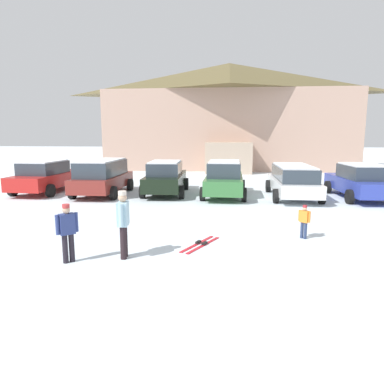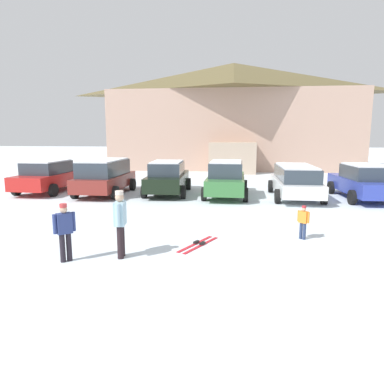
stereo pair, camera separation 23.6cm
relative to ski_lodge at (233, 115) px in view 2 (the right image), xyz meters
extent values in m
plane|color=silver|center=(-0.39, -27.64, -4.75)|extent=(160.00, 160.00, 0.00)
cube|color=tan|center=(0.00, 0.05, -1.42)|extent=(20.92, 9.36, 6.65)
pyramid|color=brown|center=(0.00, 0.05, 3.27)|extent=(21.52, 9.97, 2.72)
cube|color=tan|center=(0.00, -5.53, -3.55)|extent=(3.60, 1.80, 2.40)
cube|color=red|center=(-9.65, -15.36, -4.09)|extent=(2.06, 4.74, 0.68)
cube|color=#2D3842|center=(-9.66, -15.59, -3.45)|extent=(1.74, 2.49, 0.60)
cube|color=white|center=(-9.66, -15.59, -3.12)|extent=(1.62, 2.37, 0.06)
cylinder|color=black|center=(-10.58, -13.87, -4.43)|extent=(0.25, 0.65, 0.64)
cylinder|color=black|center=(-8.59, -13.96, -4.43)|extent=(0.25, 0.65, 0.64)
cylinder|color=black|center=(-10.71, -16.75, -4.43)|extent=(0.25, 0.65, 0.64)
cylinder|color=black|center=(-8.72, -16.84, -4.43)|extent=(0.25, 0.65, 0.64)
cube|color=maroon|center=(-6.43, -15.86, -4.10)|extent=(1.91, 4.43, 0.66)
cube|color=#2D3842|center=(-6.44, -15.95, -3.41)|extent=(1.67, 3.37, 0.73)
cube|color=white|center=(-6.44, -15.95, -3.01)|extent=(1.56, 3.20, 0.06)
cylinder|color=black|center=(-7.42, -14.49, -4.43)|extent=(0.23, 0.64, 0.64)
cylinder|color=black|center=(-5.42, -14.51, -4.43)|extent=(0.23, 0.64, 0.64)
cylinder|color=black|center=(-7.45, -17.22, -4.43)|extent=(0.23, 0.64, 0.64)
cylinder|color=black|center=(-5.45, -17.24, -4.43)|extent=(0.23, 0.64, 0.64)
cube|color=black|center=(-3.31, -15.33, -4.08)|extent=(1.87, 4.50, 0.69)
cube|color=#2D3842|center=(-3.31, -15.55, -3.43)|extent=(1.60, 2.36, 0.62)
cube|color=white|center=(-3.31, -15.55, -3.09)|extent=(1.49, 2.24, 0.06)
cylinder|color=black|center=(-4.29, -13.98, -4.43)|extent=(0.24, 0.65, 0.64)
cylinder|color=black|center=(-2.42, -13.92, -4.43)|extent=(0.24, 0.65, 0.64)
cylinder|color=black|center=(-4.21, -16.74, -4.43)|extent=(0.24, 0.65, 0.64)
cylinder|color=black|center=(-2.33, -16.68, -4.43)|extent=(0.24, 0.65, 0.64)
cube|color=#367239|center=(-0.34, -15.72, -4.09)|extent=(1.87, 4.48, 0.68)
cube|color=#2D3842|center=(-0.34, -15.94, -3.41)|extent=(1.60, 2.35, 0.69)
cube|color=white|center=(-0.34, -15.94, -3.03)|extent=(1.49, 2.23, 0.06)
cylinder|color=black|center=(-1.24, -14.32, -4.43)|extent=(0.24, 0.65, 0.64)
cylinder|color=black|center=(0.64, -14.37, -4.43)|extent=(0.24, 0.65, 0.64)
cylinder|color=black|center=(-1.32, -17.07, -4.43)|extent=(0.24, 0.65, 0.64)
cylinder|color=black|center=(0.56, -17.12, -4.43)|extent=(0.24, 0.65, 0.64)
cube|color=silver|center=(2.95, -15.85, -4.14)|extent=(1.88, 4.82, 0.57)
cube|color=#2D3842|center=(2.95, -15.94, -3.55)|extent=(1.65, 3.66, 0.61)
cube|color=white|center=(2.95, -15.94, -3.21)|extent=(1.54, 3.48, 0.06)
cylinder|color=black|center=(1.98, -14.35, -4.43)|extent=(0.23, 0.64, 0.64)
cylinder|color=black|center=(3.95, -14.37, -4.43)|extent=(0.23, 0.64, 0.64)
cylinder|color=black|center=(1.95, -17.32, -4.43)|extent=(0.23, 0.64, 0.64)
cylinder|color=black|center=(3.92, -17.35, -4.43)|extent=(0.23, 0.64, 0.64)
cube|color=#2E3EA4|center=(6.09, -15.78, -4.10)|extent=(2.08, 4.59, 0.66)
cube|color=#2D3842|center=(6.10, -16.00, -3.46)|extent=(1.76, 2.42, 0.62)
cube|color=white|center=(6.10, -16.00, -3.12)|extent=(1.64, 2.29, 0.06)
cylinder|color=black|center=(5.02, -14.42, -4.43)|extent=(0.25, 0.65, 0.64)
cylinder|color=black|center=(7.04, -14.33, -4.43)|extent=(0.25, 0.65, 0.64)
cylinder|color=black|center=(5.14, -17.22, -4.43)|extent=(0.25, 0.65, 0.64)
cylinder|color=black|center=(-3.95, -24.98, -4.40)|extent=(0.13, 0.13, 0.69)
cylinder|color=black|center=(-4.06, -25.08, -4.40)|extent=(0.13, 0.13, 0.69)
cube|color=navy|center=(-4.01, -25.03, -3.81)|extent=(0.39, 0.38, 0.49)
cylinder|color=navy|center=(-3.85, -24.89, -3.80)|extent=(0.09, 0.09, 0.46)
cylinder|color=navy|center=(-4.17, -25.18, -3.80)|extent=(0.09, 0.09, 0.46)
sphere|color=tan|center=(-4.01, -25.03, -3.48)|extent=(0.18, 0.18, 0.18)
cylinder|color=#BD3839|center=(-4.01, -25.03, -3.38)|extent=(0.17, 0.17, 0.08)
cylinder|color=black|center=(-2.77, -24.71, -4.34)|extent=(0.15, 0.15, 0.82)
cylinder|color=black|center=(-2.79, -24.53, -4.34)|extent=(0.15, 0.15, 0.82)
cube|color=#9CC2D4|center=(-2.78, -24.62, -3.64)|extent=(0.28, 0.42, 0.58)
cylinder|color=#9CC2D4|center=(-2.76, -24.87, -3.62)|extent=(0.11, 0.11, 0.55)
cylinder|color=#9CC2D4|center=(-2.81, -24.36, -3.62)|extent=(0.11, 0.11, 0.55)
sphere|color=tan|center=(-2.78, -24.62, -3.24)|extent=(0.21, 0.21, 0.21)
cylinder|color=beige|center=(-2.78, -24.62, -3.13)|extent=(0.20, 0.20, 0.10)
cylinder|color=navy|center=(2.02, -22.62, -4.50)|extent=(0.09, 0.09, 0.49)
cylinder|color=navy|center=(1.93, -22.55, -4.50)|extent=(0.09, 0.09, 0.49)
cube|color=orange|center=(1.97, -22.59, -4.09)|extent=(0.27, 0.26, 0.34)
cylinder|color=orange|center=(2.09, -22.68, -4.08)|extent=(0.07, 0.07, 0.33)
cylinder|color=orange|center=(1.85, -22.49, -4.08)|extent=(0.07, 0.07, 0.33)
sphere|color=tan|center=(1.97, -22.59, -3.85)|extent=(0.12, 0.12, 0.12)
cylinder|color=#B52A32|center=(1.97, -22.59, -3.79)|extent=(0.12, 0.12, 0.06)
cube|color=red|center=(-0.89, -23.50, -4.74)|extent=(0.84, 1.53, 0.02)
cube|color=black|center=(-0.87, -23.46, -4.70)|extent=(0.16, 0.21, 0.06)
cube|color=red|center=(-1.07, -23.41, -4.74)|extent=(0.84, 1.53, 0.02)
cube|color=black|center=(-1.05, -23.37, -4.70)|extent=(0.16, 0.21, 0.06)
camera|label=1|loc=(-0.38, -32.48, -1.75)|focal=32.00mm
camera|label=2|loc=(-0.15, -32.45, -1.75)|focal=32.00mm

